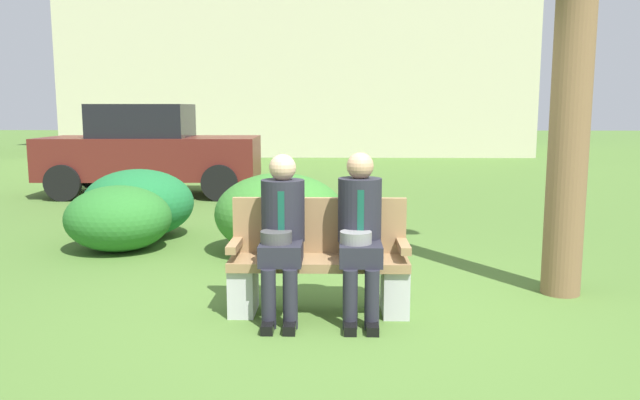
{
  "coord_description": "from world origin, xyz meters",
  "views": [
    {
      "loc": [
        -0.09,
        -4.71,
        1.62
      ],
      "look_at": [
        -0.21,
        0.45,
        0.85
      ],
      "focal_mm": 34.93,
      "sensor_mm": 36.0,
      "label": 1
    }
  ],
  "objects_px": {
    "shrub_near_bench": "(280,214)",
    "shrub_mid_lawn": "(138,203)",
    "shrub_far_lawn": "(118,218)",
    "parked_car_near": "(150,150)",
    "seated_man_right": "(360,227)",
    "seated_man_left": "(282,228)",
    "park_bench": "(319,263)"
  },
  "relations": [
    {
      "from": "shrub_near_bench",
      "to": "shrub_mid_lawn",
      "type": "distance_m",
      "value": 2.03
    },
    {
      "from": "shrub_far_lawn",
      "to": "parked_car_near",
      "type": "bearing_deg",
      "value": 101.98
    },
    {
      "from": "shrub_near_bench",
      "to": "shrub_far_lawn",
      "type": "bearing_deg",
      "value": 177.06
    },
    {
      "from": "shrub_near_bench",
      "to": "parked_car_near",
      "type": "distance_m",
      "value": 5.44
    },
    {
      "from": "shrub_far_lawn",
      "to": "shrub_near_bench",
      "type": "bearing_deg",
      "value": -2.94
    },
    {
      "from": "shrub_mid_lawn",
      "to": "shrub_near_bench",
      "type": "bearing_deg",
      "value": -24.52
    },
    {
      "from": "seated_man_right",
      "to": "shrub_mid_lawn",
      "type": "height_order",
      "value": "seated_man_right"
    },
    {
      "from": "shrub_far_lawn",
      "to": "parked_car_near",
      "type": "xyz_separation_m",
      "value": [
        -0.97,
        4.55,
        0.46
      ]
    },
    {
      "from": "parked_car_near",
      "to": "seated_man_left",
      "type": "bearing_deg",
      "value": -65.94
    },
    {
      "from": "shrub_mid_lawn",
      "to": "shrub_far_lawn",
      "type": "bearing_deg",
      "value": -89.74
    },
    {
      "from": "shrub_near_bench",
      "to": "seated_man_left",
      "type": "bearing_deg",
      "value": -84.52
    },
    {
      "from": "seated_man_left",
      "to": "seated_man_right",
      "type": "bearing_deg",
      "value": 0.15
    },
    {
      "from": "parked_car_near",
      "to": "shrub_near_bench",
      "type": "bearing_deg",
      "value": -58.79
    },
    {
      "from": "seated_man_right",
      "to": "shrub_far_lawn",
      "type": "bearing_deg",
      "value": 140.23
    },
    {
      "from": "seated_man_right",
      "to": "shrub_near_bench",
      "type": "bearing_deg",
      "value": 110.82
    },
    {
      "from": "seated_man_left",
      "to": "shrub_mid_lawn",
      "type": "distance_m",
      "value": 3.61
    },
    {
      "from": "park_bench",
      "to": "seated_man_right",
      "type": "height_order",
      "value": "seated_man_right"
    },
    {
      "from": "shrub_near_bench",
      "to": "shrub_far_lawn",
      "type": "height_order",
      "value": "shrub_near_bench"
    },
    {
      "from": "seated_man_right",
      "to": "shrub_near_bench",
      "type": "height_order",
      "value": "seated_man_right"
    },
    {
      "from": "shrub_far_lawn",
      "to": "parked_car_near",
      "type": "relative_size",
      "value": 0.3
    },
    {
      "from": "seated_man_left",
      "to": "parked_car_near",
      "type": "bearing_deg",
      "value": 114.06
    },
    {
      "from": "park_bench",
      "to": "shrub_near_bench",
      "type": "height_order",
      "value": "shrub_near_bench"
    },
    {
      "from": "shrub_mid_lawn",
      "to": "parked_car_near",
      "type": "distance_m",
      "value": 3.94
    },
    {
      "from": "seated_man_left",
      "to": "seated_man_right",
      "type": "xyz_separation_m",
      "value": [
        0.6,
        0.0,
        0.01
      ]
    },
    {
      "from": "park_bench",
      "to": "parked_car_near",
      "type": "xyz_separation_m",
      "value": [
        -3.3,
        6.63,
        0.44
      ]
    },
    {
      "from": "seated_man_left",
      "to": "park_bench",
      "type": "bearing_deg",
      "value": 24.45
    },
    {
      "from": "seated_man_left",
      "to": "shrub_near_bench",
      "type": "distance_m",
      "value": 2.14
    },
    {
      "from": "park_bench",
      "to": "shrub_far_lawn",
      "type": "relative_size",
      "value": 1.17
    },
    {
      "from": "seated_man_right",
      "to": "shrub_far_lawn",
      "type": "distance_m",
      "value": 3.47
    },
    {
      "from": "parked_car_near",
      "to": "shrub_far_lawn",
      "type": "bearing_deg",
      "value": -78.02
    },
    {
      "from": "shrub_mid_lawn",
      "to": "parked_car_near",
      "type": "bearing_deg",
      "value": 104.21
    },
    {
      "from": "park_bench",
      "to": "seated_man_left",
      "type": "distance_m",
      "value": 0.44
    }
  ]
}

